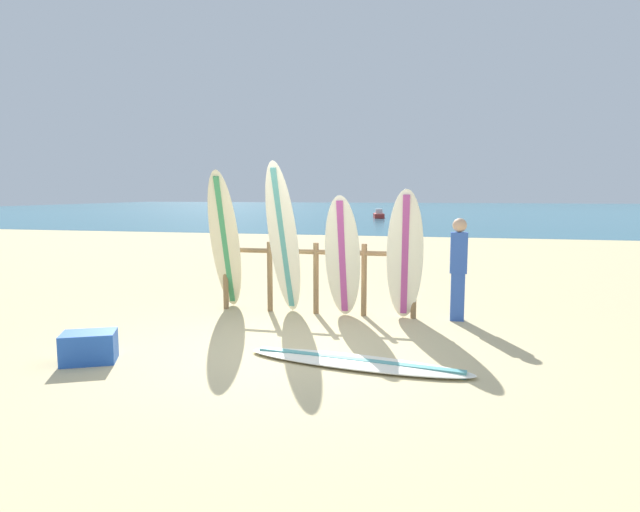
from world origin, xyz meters
name	(u,v)px	position (x,y,z in m)	size (l,w,h in m)	color
ground_plane	(287,351)	(0.00, 0.00, 0.00)	(120.00, 120.00, 0.00)	#CCB784
ocean_water	(424,209)	(0.00, 58.00, 0.00)	(120.00, 80.00, 0.01)	teal
surfboard_rack	(316,270)	(-0.12, 2.14, 0.72)	(3.28, 0.09, 1.18)	olive
surfboard_leaning_far_left	(225,242)	(-1.60, 1.88, 1.18)	(0.66, 1.21, 2.35)	beige
surfboard_leaning_left	(283,241)	(-0.55, 1.74, 1.24)	(0.48, 1.07, 2.47)	white
surfboard_leaning_center_left	(343,257)	(0.37, 1.88, 0.98)	(0.57, 0.59, 1.96)	silver
surfboard_leaning_center	(405,256)	(1.34, 1.88, 1.03)	(0.61, 0.70, 2.06)	white
surfboard_lying_on_sand	(357,362)	(0.94, -0.33, 0.04)	(2.75, 0.94, 0.08)	white
beachgoer_standing	(458,265)	(2.14, 2.15, 0.88)	(0.26, 0.22, 1.60)	#3359B2
small_boat_offshore	(379,215)	(-2.83, 35.32, 0.26)	(1.14, 2.37, 0.71)	#B22D28
cooler_box	(89,347)	(-2.15, -0.92, 0.18)	(0.60, 0.40, 0.36)	blue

